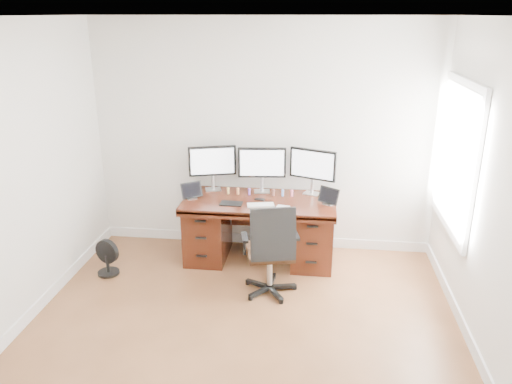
# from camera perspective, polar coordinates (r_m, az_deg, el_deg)

# --- Properties ---
(ground) EXTENTS (4.50, 4.50, 0.00)m
(ground) POSITION_cam_1_polar(r_m,az_deg,el_deg) (4.38, -2.49, -18.60)
(ground) COLOR brown
(ground) RESTS_ON ground
(back_wall) EXTENTS (4.00, 0.10, 2.70)m
(back_wall) POSITION_cam_1_polar(r_m,az_deg,el_deg) (5.83, 0.89, 6.19)
(back_wall) COLOR white
(back_wall) RESTS_ON ground
(right_wall) EXTENTS (0.10, 4.50, 2.70)m
(right_wall) POSITION_cam_1_polar(r_m,az_deg,el_deg) (4.01, 26.97, -2.43)
(right_wall) COLOR white
(right_wall) RESTS_ON ground
(desk) EXTENTS (1.70, 0.80, 0.75)m
(desk) POSITION_cam_1_polar(r_m,az_deg,el_deg) (5.74, 0.40, -4.04)
(desk) COLOR #3B160B
(desk) RESTS_ON ground
(office_chair) EXTENTS (0.64, 0.64, 1.00)m
(office_chair) POSITION_cam_1_polar(r_m,az_deg,el_deg) (5.08, 1.66, -8.32)
(office_chair) COLOR black
(office_chair) RESTS_ON ground
(floor_fan) EXTENTS (0.28, 0.23, 0.40)m
(floor_fan) POSITION_cam_1_polar(r_m,az_deg,el_deg) (5.74, -16.66, -7.23)
(floor_fan) COLOR black
(floor_fan) RESTS_ON ground
(monitor_left) EXTENTS (0.54, 0.19, 0.53)m
(monitor_left) POSITION_cam_1_polar(r_m,az_deg,el_deg) (5.81, -5.01, 3.38)
(monitor_left) COLOR silver
(monitor_left) RESTS_ON desk
(monitor_center) EXTENTS (0.55, 0.16, 0.53)m
(monitor_center) POSITION_cam_1_polar(r_m,az_deg,el_deg) (5.73, 0.69, 3.19)
(monitor_center) COLOR silver
(monitor_center) RESTS_ON desk
(monitor_right) EXTENTS (0.53, 0.23, 0.53)m
(monitor_right) POSITION_cam_1_polar(r_m,az_deg,el_deg) (5.69, 6.50, 2.97)
(monitor_right) COLOR silver
(monitor_right) RESTS_ON desk
(tablet_left) EXTENTS (0.23, 0.19, 0.19)m
(tablet_left) POSITION_cam_1_polar(r_m,az_deg,el_deg) (5.64, -7.40, 0.07)
(tablet_left) COLOR silver
(tablet_left) RESTS_ON desk
(tablet_right) EXTENTS (0.24, 0.19, 0.19)m
(tablet_right) POSITION_cam_1_polar(r_m,az_deg,el_deg) (5.47, 8.30, -0.58)
(tablet_right) COLOR silver
(tablet_right) RESTS_ON desk
(keyboard) EXTENTS (0.31, 0.18, 0.01)m
(keyboard) POSITION_cam_1_polar(r_m,az_deg,el_deg) (5.41, 0.53, -1.49)
(keyboard) COLOR white
(keyboard) RESTS_ON desk
(trackpad) EXTENTS (0.16, 0.16, 0.01)m
(trackpad) POSITION_cam_1_polar(r_m,az_deg,el_deg) (5.35, 3.03, -1.80)
(trackpad) COLOR silver
(trackpad) RESTS_ON desk
(drawing_tablet) EXTENTS (0.25, 0.16, 0.01)m
(drawing_tablet) POSITION_cam_1_polar(r_m,az_deg,el_deg) (5.47, -2.84, -1.32)
(drawing_tablet) COLOR black
(drawing_tablet) RESTS_ON desk
(phone) EXTENTS (0.12, 0.08, 0.01)m
(phone) POSITION_cam_1_polar(r_m,az_deg,el_deg) (5.58, 0.44, -0.86)
(phone) COLOR black
(phone) RESTS_ON desk
(figurine_yellow) EXTENTS (0.03, 0.03, 0.08)m
(figurine_yellow) POSITION_cam_1_polar(r_m,az_deg,el_deg) (5.76, -3.20, 0.21)
(figurine_yellow) COLOR #DDC471
(figurine_yellow) RESTS_ON desk
(figurine_orange) EXTENTS (0.03, 0.03, 0.08)m
(figurine_orange) POSITION_cam_1_polar(r_m,az_deg,el_deg) (5.74, -2.08, 0.17)
(figurine_orange) COLOR #FCA762
(figurine_orange) RESTS_ON desk
(figurine_purple) EXTENTS (0.03, 0.03, 0.08)m
(figurine_purple) POSITION_cam_1_polar(r_m,az_deg,el_deg) (5.72, -0.77, 0.11)
(figurine_purple) COLOR #9C5ADE
(figurine_purple) RESTS_ON desk
(figurine_brown) EXTENTS (0.03, 0.03, 0.08)m
(figurine_brown) POSITION_cam_1_polar(r_m,az_deg,el_deg) (5.69, 2.01, -0.00)
(figurine_brown) COLOR #8B5247
(figurine_brown) RESTS_ON desk
(figurine_blue) EXTENTS (0.03, 0.03, 0.08)m
(figurine_blue) POSITION_cam_1_polar(r_m,az_deg,el_deg) (5.68, 3.07, -0.04)
(figurine_blue) COLOR #6B9DF4
(figurine_blue) RESTS_ON desk
(figurine_pink) EXTENTS (0.03, 0.03, 0.08)m
(figurine_pink) POSITION_cam_1_polar(r_m,az_deg,el_deg) (5.68, 4.13, -0.09)
(figurine_pink) COLOR pink
(figurine_pink) RESTS_ON desk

